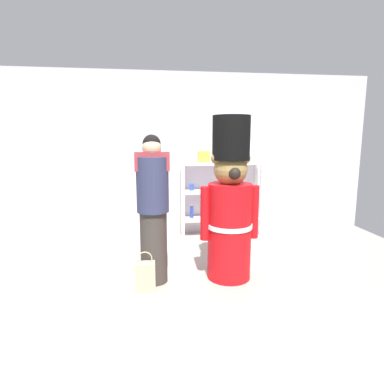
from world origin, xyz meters
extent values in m
plane|color=#9E9389|center=(0.00, 0.00, 0.00)|extent=(6.40, 6.40, 0.00)
cube|color=silver|center=(0.00, 2.20, 1.30)|extent=(6.40, 0.12, 2.60)
cube|color=white|center=(0.03, 1.83, 0.75)|extent=(0.05, 0.05, 1.50)
cube|color=white|center=(1.31, 1.83, 0.75)|extent=(0.05, 0.05, 1.50)
cube|color=white|center=(0.03, 2.13, 0.75)|extent=(0.05, 0.05, 1.50)
cube|color=white|center=(1.31, 2.13, 0.75)|extent=(0.05, 0.05, 1.50)
cube|color=white|center=(0.67, 1.98, 0.27)|extent=(1.28, 0.30, 0.04)
cube|color=white|center=(0.67, 1.98, 0.72)|extent=(1.28, 0.30, 0.04)
cube|color=white|center=(0.67, 1.98, 1.17)|extent=(1.28, 0.30, 0.04)
cylinder|color=blue|center=(0.19, 1.99, 0.79)|extent=(0.08, 0.08, 0.10)
cylinder|color=pink|center=(0.51, 2.02, 0.78)|extent=(0.08, 0.08, 0.08)
cylinder|color=navy|center=(0.83, 1.95, 0.79)|extent=(0.09, 0.09, 0.09)
cylinder|color=yellow|center=(1.15, 2.01, 0.78)|extent=(0.07, 0.07, 0.08)
cylinder|color=navy|center=(0.19, 1.98, 0.39)|extent=(0.06, 0.06, 0.19)
cylinder|color=#B27226|center=(0.51, 1.98, 0.40)|extent=(0.08, 0.08, 0.22)
cylinder|color=#596B33|center=(0.83, 2.01, 0.39)|extent=(0.08, 0.08, 0.20)
cylinder|color=silver|center=(1.15, 1.99, 0.37)|extent=(0.08, 0.08, 0.16)
cube|color=gold|center=(0.38, 1.98, 1.28)|extent=(0.18, 0.14, 0.18)
cube|color=#B21E2D|center=(0.96, 1.98, 1.27)|extent=(0.16, 0.13, 0.16)
cylinder|color=red|center=(0.39, 0.34, 0.54)|extent=(0.49, 0.49, 1.08)
cylinder|color=white|center=(0.39, 0.34, 0.61)|extent=(0.51, 0.51, 0.05)
sphere|color=olive|center=(0.39, 0.34, 1.24)|extent=(0.37, 0.37, 0.37)
sphere|color=olive|center=(0.24, 0.34, 1.36)|extent=(0.13, 0.13, 0.13)
sphere|color=olive|center=(0.55, 0.34, 1.36)|extent=(0.13, 0.13, 0.13)
cylinder|color=black|center=(0.39, 0.34, 1.58)|extent=(0.40, 0.40, 0.47)
cylinder|color=red|center=(0.12, 0.34, 0.76)|extent=(0.11, 0.11, 0.60)
cylinder|color=red|center=(0.67, 0.34, 0.76)|extent=(0.11, 0.11, 0.60)
sphere|color=black|center=(0.39, 0.18, 1.21)|extent=(0.13, 0.13, 0.13)
cylinder|color=#38332D|center=(-0.45, 0.35, 0.40)|extent=(0.29, 0.29, 0.80)
cylinder|color=#2D3351|center=(-0.45, 0.35, 1.09)|extent=(0.34, 0.34, 0.59)
sphere|color=tan|center=(-0.45, 0.35, 1.47)|extent=(0.20, 0.20, 0.20)
cube|color=#993338|center=(-0.45, 0.28, 1.34)|extent=(0.36, 0.04, 0.20)
sphere|color=black|center=(-0.45, 0.37, 1.52)|extent=(0.19, 0.19, 0.19)
cube|color=#C1AD89|center=(-0.55, 0.13, 0.15)|extent=(0.21, 0.12, 0.31)
torus|color=#C1AD89|center=(-0.55, 0.13, 0.35)|extent=(0.16, 0.01, 0.16)
camera|label=1|loc=(-0.49, -3.03, 1.58)|focal=29.95mm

